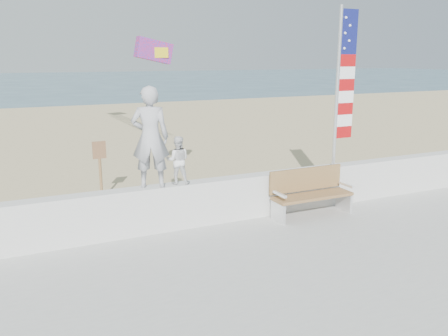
{
  "coord_description": "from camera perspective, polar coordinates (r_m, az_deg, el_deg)",
  "views": [
    {
      "loc": [
        -3.7,
        -6.48,
        3.5
      ],
      "look_at": [
        0.2,
        1.8,
        1.35
      ],
      "focal_mm": 38.0,
      "sensor_mm": 36.0,
      "label": 1
    }
  ],
  "objects": [
    {
      "name": "child",
      "position": [
        9.21,
        -5.58,
        0.93
      ],
      "size": [
        0.56,
        0.5,
        0.94
      ],
      "primitive_type": "imported",
      "rotation": [
        0.0,
        0.0,
        2.76
      ],
      "color": "silver",
      "rests_on": "seawall"
    },
    {
      "name": "adult",
      "position": [
        8.95,
        -8.86,
        3.66
      ],
      "size": [
        0.81,
        0.67,
        1.92
      ],
      "primitive_type": "imported",
      "rotation": [
        0.0,
        0.0,
        2.8
      ],
      "color": "#9B9CA1",
      "rests_on": "seawall"
    },
    {
      "name": "sign",
      "position": [
        11.81,
        -14.68,
        0.29
      ],
      "size": [
        0.32,
        0.07,
        1.46
      ],
      "color": "olive",
      "rests_on": "sand"
    },
    {
      "name": "bench",
      "position": [
        10.3,
        10.31,
        -2.84
      ],
      "size": [
        1.8,
        0.57,
        1.0
      ],
      "color": "olive",
      "rests_on": "boardwalk"
    },
    {
      "name": "flag",
      "position": [
        10.93,
        14.04,
        10.18
      ],
      "size": [
        0.5,
        0.08,
        3.5
      ],
      "color": "silver",
      "rests_on": "seawall"
    },
    {
      "name": "ground",
      "position": [
        8.24,
        4.16,
        -11.95
      ],
      "size": [
        220.0,
        220.0,
        0.0
      ],
      "primitive_type": "plane",
      "color": "#335566",
      "rests_on": "ground"
    },
    {
      "name": "seawall",
      "position": [
        9.69,
        -1.58,
        -4.02
      ],
      "size": [
        30.0,
        0.35,
        0.9
      ],
      "primitive_type": "cube",
      "color": "silver",
      "rests_on": "boardwalk"
    },
    {
      "name": "sand",
      "position": [
        16.29,
        -11.5,
        0.7
      ],
      "size": [
        90.0,
        40.0,
        0.08
      ],
      "primitive_type": "cube",
      "color": "tan",
      "rests_on": "ground"
    },
    {
      "name": "parafoil_kite",
      "position": [
        11.59,
        -8.34,
        13.78
      ],
      "size": [
        0.95,
        0.31,
        0.64
      ],
      "color": "red",
      "rests_on": "ground"
    }
  ]
}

